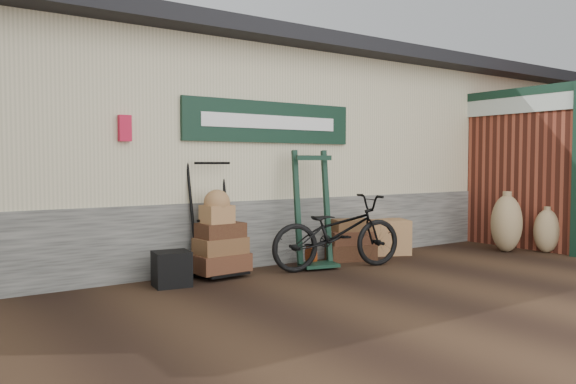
% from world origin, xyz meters
% --- Properties ---
extents(ground, '(80.00, 80.00, 0.00)m').
position_xyz_m(ground, '(0.00, 0.00, 0.00)').
color(ground, black).
rests_on(ground, ground).
extents(station_building, '(14.40, 4.10, 3.20)m').
position_xyz_m(station_building, '(-0.01, 2.74, 1.61)').
color(station_building, '#4C4C47').
rests_on(station_building, ground).
extents(brick_outbuilding, '(1.71, 4.51, 2.62)m').
position_xyz_m(brick_outbuilding, '(4.70, 1.19, 1.30)').
color(brick_outbuilding, maroon).
rests_on(brick_outbuilding, ground).
extents(porter_trolley, '(0.84, 0.66, 1.60)m').
position_xyz_m(porter_trolley, '(-1.24, 0.85, 0.80)').
color(porter_trolley, black).
rests_on(porter_trolley, ground).
extents(green_barrow, '(0.66, 0.59, 1.57)m').
position_xyz_m(green_barrow, '(0.13, 0.57, 0.78)').
color(green_barrow, black).
rests_on(green_barrow, ground).
extents(suitcase_stack, '(0.78, 0.63, 0.60)m').
position_xyz_m(suitcase_stack, '(0.89, 0.71, 0.30)').
color(suitcase_stack, '#3D1E13').
rests_on(suitcase_stack, ground).
extents(wicker_hamper, '(0.96, 0.82, 0.53)m').
position_xyz_m(wicker_hamper, '(1.64, 0.85, 0.26)').
color(wicker_hamper, '#965E3C').
rests_on(wicker_hamper, ground).
extents(black_trunk, '(0.44, 0.39, 0.40)m').
position_xyz_m(black_trunk, '(-1.92, 0.54, 0.20)').
color(black_trunk, black).
rests_on(black_trunk, ground).
extents(bicycle, '(1.00, 1.96, 1.09)m').
position_xyz_m(bicycle, '(0.30, 0.29, 0.54)').
color(bicycle, black).
rests_on(bicycle, ground).
extents(burlap_sack_left, '(0.70, 0.65, 0.90)m').
position_xyz_m(burlap_sack_left, '(3.41, -0.13, 0.45)').
color(burlap_sack_left, brown).
rests_on(burlap_sack_left, ground).
extents(burlap_sack_right, '(0.51, 0.46, 0.68)m').
position_xyz_m(burlap_sack_right, '(3.85, -0.54, 0.34)').
color(burlap_sack_right, brown).
rests_on(burlap_sack_right, ground).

